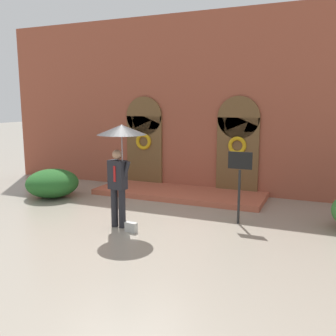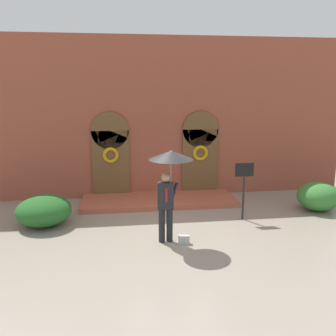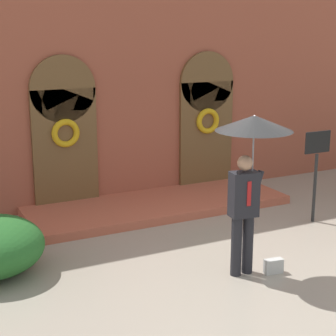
% 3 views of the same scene
% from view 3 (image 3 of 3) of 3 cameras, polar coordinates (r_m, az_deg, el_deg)
% --- Properties ---
extents(ground_plane, '(80.00, 80.00, 0.00)m').
position_cam_3_polar(ground_plane, '(8.83, 7.70, -9.74)').
color(ground_plane, gray).
extents(building_facade, '(14.00, 2.30, 5.60)m').
position_cam_3_polar(building_facade, '(11.76, -3.45, 9.86)').
color(building_facade, brown).
rests_on(building_facade, ground).
extents(person_with_umbrella, '(1.10, 1.10, 2.36)m').
position_cam_3_polar(person_with_umbrella, '(7.99, 8.46, 2.13)').
color(person_with_umbrella, black).
rests_on(person_with_umbrella, ground).
extents(handbag, '(0.29, 0.16, 0.22)m').
position_cam_3_polar(handbag, '(8.59, 10.67, -9.77)').
color(handbag, '#B7B7B2').
rests_on(handbag, ground).
extents(sign_post, '(0.56, 0.06, 1.72)m').
position_cam_3_polar(sign_post, '(10.63, 14.85, 0.67)').
color(sign_post, black).
rests_on(sign_post, ground).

